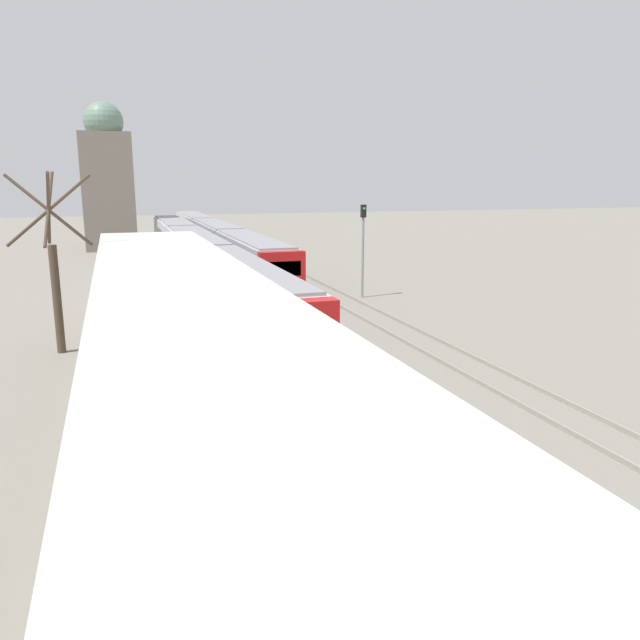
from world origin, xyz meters
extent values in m
cube|color=beige|center=(-3.80, 11.03, 4.10)|extent=(4.00, 27.72, 0.20)
cube|color=black|center=(-1.84, 11.03, 3.88)|extent=(0.08, 27.72, 0.24)
cylinder|color=#47474C|center=(-3.80, 11.03, 2.43)|extent=(0.16, 0.16, 3.15)
cylinder|color=#47474C|center=(-3.80, 22.12, 2.43)|extent=(0.16, 0.16, 3.15)
cylinder|color=#2D2D33|center=(-2.96, 11.98, 1.28)|extent=(0.14, 0.14, 0.85)
cylinder|color=#2D2D33|center=(-2.76, 11.98, 1.28)|extent=(0.14, 0.14, 0.85)
cube|color=olive|center=(-2.86, 11.98, 2.01)|extent=(0.40, 0.22, 0.60)
sphere|color=tan|center=(-2.86, 11.98, 2.41)|extent=(0.22, 0.22, 0.22)
cube|color=red|center=(0.00, 13.59, 1.57)|extent=(2.58, 0.70, 2.60)
cube|color=black|center=(0.00, 13.26, 1.93)|extent=(2.01, 0.04, 0.83)
sphere|color=#EFEACC|center=(-0.77, 13.25, 0.57)|extent=(0.16, 0.16, 0.16)
sphere|color=#EFEACC|center=(0.77, 13.25, 0.57)|extent=(0.16, 0.16, 0.16)
cube|color=silver|center=(0.00, 21.98, 1.57)|extent=(2.58, 16.08, 2.60)
cube|color=gray|center=(0.00, 21.98, 2.93)|extent=(2.27, 15.76, 0.12)
cube|color=black|center=(0.00, 21.98, 1.86)|extent=(2.60, 14.79, 0.68)
cylinder|color=black|center=(-1.10, 16.75, 0.35)|extent=(0.12, 0.70, 0.70)
cylinder|color=black|center=(1.10, 16.75, 0.35)|extent=(0.12, 0.70, 0.70)
cylinder|color=black|center=(-1.10, 27.20, 0.35)|extent=(0.12, 0.70, 0.70)
cylinder|color=black|center=(1.10, 27.20, 0.35)|extent=(0.12, 0.70, 0.70)
cube|color=silver|center=(0.00, 38.40, 1.57)|extent=(2.58, 16.08, 2.60)
cube|color=gray|center=(0.00, 38.40, 2.93)|extent=(2.27, 15.76, 0.12)
cube|color=black|center=(0.00, 38.40, 1.86)|extent=(2.60, 14.79, 0.68)
cylinder|color=black|center=(-1.10, 33.18, 0.35)|extent=(0.12, 0.70, 0.70)
cylinder|color=black|center=(1.10, 33.18, 0.35)|extent=(0.12, 0.70, 0.70)
cylinder|color=black|center=(-1.10, 43.63, 0.35)|extent=(0.12, 0.70, 0.70)
cylinder|color=black|center=(1.10, 43.63, 0.35)|extent=(0.12, 0.70, 0.70)
cube|color=silver|center=(0.00, 54.83, 1.57)|extent=(2.58, 16.08, 2.60)
cube|color=gray|center=(0.00, 54.83, 2.93)|extent=(2.27, 15.76, 0.12)
cube|color=black|center=(0.00, 54.83, 1.86)|extent=(2.60, 14.79, 0.68)
cylinder|color=black|center=(-1.10, 49.61, 0.35)|extent=(0.12, 0.70, 0.70)
cylinder|color=black|center=(1.10, 49.61, 0.35)|extent=(0.12, 0.70, 0.70)
cylinder|color=black|center=(-1.10, 60.06, 0.35)|extent=(0.12, 0.70, 0.70)
cylinder|color=black|center=(1.10, 60.06, 0.35)|extent=(0.12, 0.70, 0.70)
cube|color=red|center=(3.24, 27.78, 1.53)|extent=(2.49, 0.70, 2.52)
cube|color=black|center=(3.24, 27.45, 1.88)|extent=(1.94, 0.04, 0.81)
sphere|color=#EFEACC|center=(2.49, 27.44, 0.57)|extent=(0.16, 0.16, 0.16)
sphere|color=#EFEACC|center=(3.99, 27.44, 0.57)|extent=(0.16, 0.16, 0.16)
cube|color=#B7B7BC|center=(3.24, 35.45, 1.53)|extent=(2.49, 14.64, 2.52)
cube|color=gray|center=(3.24, 35.45, 2.85)|extent=(2.19, 14.35, 0.12)
cube|color=black|center=(3.24, 35.45, 1.80)|extent=(2.51, 13.47, 0.65)
cylinder|color=black|center=(2.18, 30.69, 0.35)|extent=(0.12, 0.70, 0.70)
cylinder|color=black|center=(4.30, 30.69, 0.35)|extent=(0.12, 0.70, 0.70)
cylinder|color=black|center=(2.18, 40.21, 0.35)|extent=(0.12, 0.70, 0.70)
cylinder|color=black|center=(4.30, 40.21, 0.35)|extent=(0.12, 0.70, 0.70)
cube|color=#B7B7BC|center=(3.24, 50.44, 1.53)|extent=(2.49, 14.64, 2.52)
cube|color=gray|center=(3.24, 50.44, 2.85)|extent=(2.19, 14.35, 0.12)
cube|color=black|center=(3.24, 50.44, 1.80)|extent=(2.51, 13.47, 0.65)
cylinder|color=black|center=(2.18, 45.68, 0.35)|extent=(0.12, 0.70, 0.70)
cylinder|color=black|center=(4.30, 45.68, 0.35)|extent=(0.12, 0.70, 0.70)
cylinder|color=black|center=(2.18, 55.20, 0.35)|extent=(0.12, 0.70, 0.70)
cylinder|color=black|center=(4.30, 55.20, 0.35)|extent=(0.12, 0.70, 0.70)
cube|color=#B7B7BC|center=(3.24, 65.43, 1.53)|extent=(2.49, 14.64, 2.52)
cube|color=gray|center=(3.24, 65.43, 2.85)|extent=(2.19, 14.35, 0.12)
cube|color=black|center=(3.24, 65.43, 1.80)|extent=(2.51, 13.47, 0.65)
cylinder|color=black|center=(2.18, 60.67, 0.35)|extent=(0.12, 0.70, 0.70)
cylinder|color=black|center=(4.30, 60.67, 0.35)|extent=(0.12, 0.70, 0.70)
cylinder|color=black|center=(2.18, 70.19, 0.35)|extent=(0.12, 0.70, 0.70)
cylinder|color=black|center=(4.30, 70.19, 0.35)|extent=(0.12, 0.70, 0.70)
cylinder|color=black|center=(1.52, 2.33, 0.75)|extent=(0.10, 0.10, 1.50)
cube|color=black|center=(1.52, 2.33, 1.68)|extent=(0.20, 0.14, 0.36)
sphere|color=green|center=(1.52, 2.24, 1.68)|extent=(0.11, 0.11, 0.11)
cylinder|color=gray|center=(7.93, 27.78, 2.60)|extent=(0.14, 0.14, 5.20)
cube|color=black|center=(7.93, 27.78, 4.85)|extent=(0.28, 0.20, 0.70)
sphere|color=green|center=(7.93, 27.66, 4.99)|extent=(0.14, 0.14, 0.14)
cube|color=slate|center=(-5.49, 58.98, 5.43)|extent=(4.66, 4.66, 10.85)
sphere|color=slate|center=(-5.49, 58.98, 11.84)|extent=(3.58, 3.58, 3.58)
cylinder|color=#4C3D2D|center=(-7.46, 20.62, 2.08)|extent=(0.32, 0.32, 4.15)
cylinder|color=#4C3D2D|center=(-7.46, 20.62, 5.48)|extent=(0.46, 1.94, 2.71)
cylinder|color=#4C3D2D|center=(-7.46, 20.62, 5.43)|extent=(3.12, 0.12, 2.64)
cylinder|color=#4C3D2D|center=(-7.46, 20.62, 5.48)|extent=(0.46, 1.94, 2.71)
cylinder|color=#4C3D2D|center=(-7.46, 20.62, 5.43)|extent=(2.97, 1.18, 2.64)
camera|label=1|loc=(-5.22, -4.60, 6.49)|focal=35.00mm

